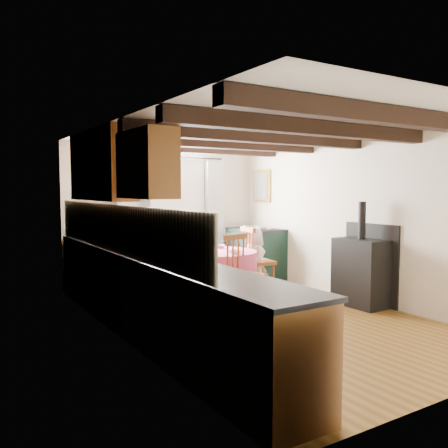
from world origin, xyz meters
TOP-DOWN VIEW (x-y plane):
  - floor at (0.00, 0.00)m, footprint 3.60×5.50m
  - ceiling at (0.00, 0.00)m, footprint 3.60×5.50m
  - wall_back at (0.00, 2.75)m, footprint 3.60×0.00m
  - wall_left at (-1.80, 0.00)m, footprint 0.00×5.50m
  - wall_right at (1.80, 0.00)m, footprint 0.00×5.50m
  - beam_a at (0.00, -2.00)m, footprint 3.60×0.16m
  - beam_b at (0.00, -1.00)m, footprint 3.60×0.16m
  - beam_c at (0.00, 0.00)m, footprint 3.60×0.16m
  - beam_d at (0.00, 1.00)m, footprint 3.60×0.16m
  - beam_e at (0.00, 2.00)m, footprint 3.60×0.16m
  - splash_left at (-1.78, 0.30)m, footprint 0.02×4.50m
  - splash_back at (-1.00, 2.73)m, footprint 1.40×0.02m
  - base_cabinet_left at (-1.50, 0.00)m, footprint 0.60×5.30m
  - base_cabinet_back at (-1.05, 2.45)m, footprint 1.30×0.60m
  - worktop_left at (-1.48, 0.00)m, footprint 0.64×5.30m
  - worktop_back at (-1.05, 2.43)m, footprint 1.30×0.64m
  - wall_cabinet_glass at (-1.63, 1.20)m, footprint 0.34×1.80m
  - wall_cabinet_solid at (-1.63, -0.30)m, footprint 0.34×0.90m
  - window_frame at (0.10, 2.73)m, footprint 1.34×0.03m
  - window_pane at (0.10, 2.74)m, footprint 1.20×0.01m
  - curtain_left at (-0.75, 2.65)m, footprint 0.35×0.10m
  - curtain_right at (0.95, 2.65)m, footprint 0.35×0.10m
  - curtain_rod at (0.10, 2.65)m, footprint 2.00×0.03m
  - wall_picture at (1.77, 2.30)m, footprint 0.04×0.50m
  - wall_plate at (1.05, 2.72)m, footprint 0.30×0.02m
  - rug at (0.06, 1.09)m, footprint 1.95×1.51m
  - dining_table at (0.06, 1.09)m, footprint 1.20×1.20m
  - chair_near at (0.03, 0.30)m, footprint 0.55×0.56m
  - chair_left at (-0.68, 1.00)m, footprint 0.54×0.52m
  - chair_right at (0.86, 1.15)m, footprint 0.53×0.51m
  - aga_range at (1.47, 2.06)m, footprint 0.67×1.03m
  - cast_iron_stove at (1.58, -0.32)m, footprint 0.44×0.74m
  - child_far at (0.13, 1.88)m, footprint 0.47×0.38m
  - child_right at (0.83, 1.22)m, footprint 0.39×0.54m
  - bowl_a at (0.29, 1.41)m, footprint 0.22×0.22m
  - bowl_b at (0.12, 0.69)m, footprint 0.24×0.24m
  - cup at (-0.09, 1.23)m, footprint 0.13×0.13m
  - canister_tall at (-1.25, 2.51)m, footprint 0.12×0.12m
  - canister_wide at (-0.94, 2.50)m, footprint 0.19×0.19m

SIDE VIEW (x-z plane):
  - floor at x=0.00m, z-range 0.00..0.00m
  - rug at x=0.06m, z-range 0.00..0.01m
  - dining_table at x=0.06m, z-range 0.00..0.72m
  - base_cabinet_left at x=-1.50m, z-range 0.00..0.88m
  - base_cabinet_back at x=-1.05m, z-range 0.00..0.88m
  - aga_range at x=1.47m, z-range 0.00..0.95m
  - chair_left at x=-0.68m, z-range 0.00..1.03m
  - chair_near at x=0.03m, z-range 0.00..1.04m
  - child_right at x=0.83m, z-range 0.00..1.05m
  - chair_right at x=0.86m, z-range 0.00..1.06m
  - child_far at x=0.13m, z-range 0.00..1.11m
  - cast_iron_stove at x=1.58m, z-range 0.00..1.47m
  - bowl_a at x=0.29m, z-range 0.72..0.77m
  - bowl_b at x=0.12m, z-range 0.72..0.78m
  - cup at x=-0.09m, z-range 0.72..0.82m
  - worktop_left at x=-1.48m, z-range 0.88..0.92m
  - worktop_back at x=-1.05m, z-range 0.88..0.92m
  - canister_wide at x=-0.94m, z-range 0.92..1.13m
  - canister_tall at x=-1.25m, z-range 0.92..1.13m
  - curtain_left at x=-0.75m, z-range 0.05..2.15m
  - curtain_right at x=0.95m, z-range 0.05..2.15m
  - wall_back at x=0.00m, z-range 0.00..2.40m
  - wall_left at x=-1.80m, z-range 0.00..2.40m
  - wall_right at x=1.80m, z-range 0.00..2.40m
  - splash_left at x=-1.78m, z-range 0.92..1.48m
  - splash_back at x=-1.00m, z-range 0.92..1.48m
  - window_frame at x=0.10m, z-range 0.83..2.37m
  - window_pane at x=0.10m, z-range 0.90..2.30m
  - wall_picture at x=1.77m, z-range 1.40..2.00m
  - wall_plate at x=1.05m, z-range 1.55..1.85m
  - wall_cabinet_solid at x=-1.63m, z-range 1.55..2.25m
  - wall_cabinet_glass at x=-1.63m, z-range 1.50..2.40m
  - curtain_rod at x=0.10m, z-range 2.19..2.22m
  - beam_a at x=0.00m, z-range 2.23..2.39m
  - beam_b at x=0.00m, z-range 2.23..2.39m
  - beam_c at x=0.00m, z-range 2.23..2.39m
  - beam_d at x=0.00m, z-range 2.23..2.39m
  - beam_e at x=0.00m, z-range 2.23..2.39m
  - ceiling at x=0.00m, z-range 2.40..2.40m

